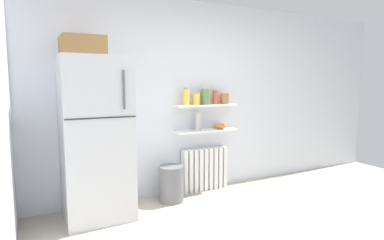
% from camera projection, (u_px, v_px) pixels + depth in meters
% --- Properties ---
extents(ground_plane, '(7.04, 7.04, 0.00)m').
position_uv_depth(ground_plane, '(260.00, 233.00, 3.30)').
color(ground_plane, '#B2A893').
extents(back_wall, '(7.04, 0.10, 2.60)m').
position_uv_depth(back_wall, '(191.00, 98.00, 4.52)').
color(back_wall, silver).
rests_on(back_wall, ground_plane).
extents(refrigerator, '(0.72, 0.71, 2.00)m').
position_uv_depth(refrigerator, '(95.00, 135.00, 3.59)').
color(refrigerator, '#B7BABF').
rests_on(refrigerator, ground_plane).
extents(radiator, '(0.68, 0.12, 0.60)m').
position_uv_depth(radiator, '(205.00, 169.00, 4.59)').
color(radiator, white).
rests_on(radiator, ground_plane).
extents(wall_shelf_lower, '(0.90, 0.22, 0.02)m').
position_uv_depth(wall_shelf_lower, '(206.00, 131.00, 4.50)').
color(wall_shelf_lower, white).
extents(wall_shelf_upper, '(0.90, 0.22, 0.02)m').
position_uv_depth(wall_shelf_upper, '(206.00, 105.00, 4.46)').
color(wall_shelf_upper, white).
extents(storage_jar_0, '(0.08, 0.08, 0.24)m').
position_uv_depth(storage_jar_0, '(186.00, 96.00, 4.31)').
color(storage_jar_0, yellow).
rests_on(storage_jar_0, wall_shelf_upper).
extents(storage_jar_1, '(0.09, 0.09, 0.17)m').
position_uv_depth(storage_jar_1, '(196.00, 99.00, 4.38)').
color(storage_jar_1, yellow).
rests_on(storage_jar_1, wall_shelf_upper).
extents(storage_jar_2, '(0.12, 0.12, 0.23)m').
position_uv_depth(storage_jar_2, '(206.00, 96.00, 4.44)').
color(storage_jar_2, '#5B7F4C').
rests_on(storage_jar_2, wall_shelf_upper).
extents(storage_jar_3, '(0.08, 0.08, 0.21)m').
position_uv_depth(storage_jar_3, '(215.00, 97.00, 4.51)').
color(storage_jar_3, '#C64C38').
rests_on(storage_jar_3, wall_shelf_upper).
extents(storage_jar_4, '(0.12, 0.12, 0.16)m').
position_uv_depth(storage_jar_4, '(225.00, 98.00, 4.58)').
color(storage_jar_4, olive).
rests_on(storage_jar_4, wall_shelf_upper).
extents(vase, '(0.09, 0.09, 0.25)m').
position_uv_depth(vase, '(198.00, 121.00, 4.43)').
color(vase, '#B2ADA8').
rests_on(vase, wall_shelf_lower).
extents(shelf_bowl, '(0.17, 0.17, 0.08)m').
position_uv_depth(shelf_bowl, '(220.00, 126.00, 4.60)').
color(shelf_bowl, orange).
rests_on(shelf_bowl, wall_shelf_lower).
extents(trash_bin, '(0.32, 0.32, 0.46)m').
position_uv_depth(trash_bin, '(171.00, 184.00, 4.15)').
color(trash_bin, slate).
rests_on(trash_bin, ground_plane).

